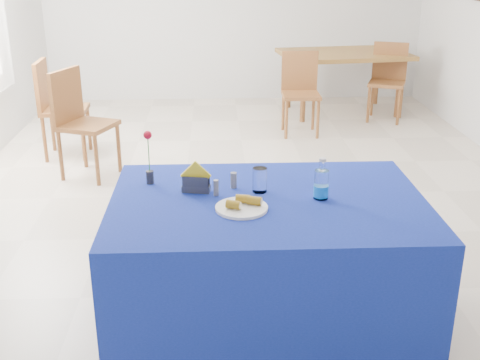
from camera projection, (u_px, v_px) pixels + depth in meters
name	position (u px, v px, depth m)	size (l,w,h in m)	color
floor	(250.00, 195.00, 5.08)	(7.00, 7.00, 0.00)	beige
plate	(242.00, 208.00, 2.92)	(0.26, 0.26, 0.01)	white
drinking_glass	(260.00, 180.00, 3.12)	(0.08, 0.08, 0.13)	white
salt_shaker	(216.00, 188.00, 3.07)	(0.03, 0.03, 0.09)	slate
pepper_shaker	(234.00, 180.00, 3.17)	(0.03, 0.03, 0.09)	slate
blue_table	(267.00, 265.00, 3.18)	(1.60, 1.10, 0.76)	navy
water_bottle	(321.00, 185.00, 3.03)	(0.08, 0.08, 0.21)	white
napkin_holder	(196.00, 183.00, 3.12)	(0.16, 0.08, 0.17)	#393A3E
rose_vase	(149.00, 159.00, 3.20)	(0.04, 0.04, 0.29)	#242429
oak_table	(344.00, 58.00, 7.40)	(1.63, 1.16, 0.76)	olive
chair_bg_left	(300.00, 87.00, 6.63)	(0.40, 0.40, 0.90)	brown
chair_bg_right	(388.00, 76.00, 7.17)	(0.53, 0.53, 0.91)	brown
chair_win_a	(78.00, 116.00, 5.33)	(0.56, 0.56, 0.96)	brown
chair_win_b	(55.00, 102.00, 5.84)	(0.44, 0.44, 0.95)	brown
banana_pieces	(244.00, 201.00, 2.92)	(0.19, 0.13, 0.04)	gold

